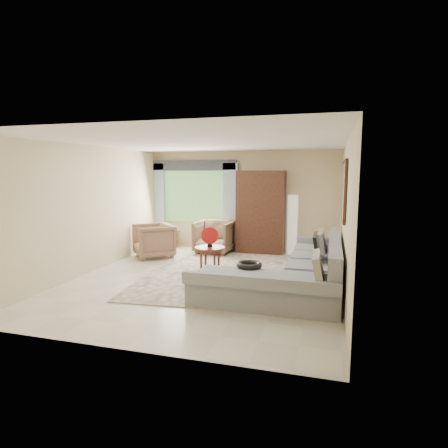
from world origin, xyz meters
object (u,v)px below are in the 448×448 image
(potted_plant, at_px, (173,237))
(floor_lamp, at_px, (293,225))
(sectional_sofa, at_px, (300,275))
(armoire, at_px, (261,212))
(tv_screen, at_px, (317,247))
(armchair_right, at_px, (214,237))
(armchair_left, at_px, (153,241))
(coffee_table, at_px, (210,261))

(potted_plant, relative_size, floor_lamp, 0.40)
(sectional_sofa, xyz_separation_m, armoire, (-1.23, 2.90, 0.77))
(sectional_sofa, distance_m, tv_screen, 0.61)
(armchair_right, height_order, armoire, armoire)
(armchair_left, xyz_separation_m, potted_plant, (-0.02, 1.26, -0.11))
(potted_plant, bearing_deg, armchair_right, -16.58)
(floor_lamp, bearing_deg, tv_screen, -75.05)
(armchair_left, height_order, armchair_right, armchair_right)
(floor_lamp, bearing_deg, potted_plant, -179.25)
(armoire, relative_size, floor_lamp, 1.40)
(tv_screen, relative_size, armchair_right, 0.81)
(coffee_table, bearing_deg, tv_screen, -2.69)
(sectional_sofa, distance_m, floor_lamp, 3.03)
(coffee_table, distance_m, armchair_right, 2.17)
(tv_screen, distance_m, armchair_left, 4.14)
(tv_screen, relative_size, floor_lamp, 0.49)
(armchair_left, relative_size, floor_lamp, 0.60)
(tv_screen, height_order, coffee_table, tv_screen)
(sectional_sofa, relative_size, tv_screen, 4.68)
(sectional_sofa, height_order, tv_screen, tv_screen)
(sectional_sofa, bearing_deg, armchair_right, 133.12)
(tv_screen, bearing_deg, armchair_right, 140.23)
(armchair_left, distance_m, armchair_right, 1.55)
(floor_lamp, bearing_deg, coffee_table, -118.37)
(potted_plant, xyz_separation_m, floor_lamp, (3.24, 0.04, 0.45))
(coffee_table, bearing_deg, armchair_right, 105.21)
(tv_screen, height_order, armchair_left, tv_screen)
(potted_plant, distance_m, armoire, 2.55)
(floor_lamp, bearing_deg, armchair_right, -167.44)
(coffee_table, bearing_deg, sectional_sofa, -13.52)
(armchair_right, distance_m, floor_lamp, 2.01)
(coffee_table, relative_size, armchair_right, 0.65)
(armchair_left, distance_m, floor_lamp, 3.48)
(armchair_left, bearing_deg, coffee_table, 16.02)
(tv_screen, height_order, potted_plant, tv_screen)
(tv_screen, relative_size, coffee_table, 1.25)
(coffee_table, bearing_deg, potted_plant, 127.03)
(sectional_sofa, height_order, armchair_left, sectional_sofa)
(coffee_table, distance_m, armoire, 2.63)
(armoire, bearing_deg, tv_screen, -59.65)
(tv_screen, height_order, armchair_right, tv_screen)
(tv_screen, distance_m, armoire, 2.99)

